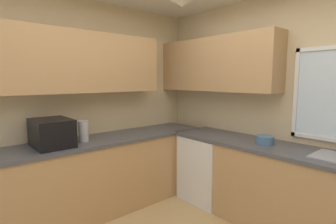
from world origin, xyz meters
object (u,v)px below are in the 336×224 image
object	(u,v)px
microwave	(52,133)
bowl	(265,140)
dishwasher	(209,168)
kettle	(83,131)

from	to	relation	value
microwave	bowl	size ratio (longest dim) A/B	2.56
microwave	bowl	distance (m)	2.30
dishwasher	microwave	world-z (taller)	microwave
kettle	bowl	distance (m)	2.03
microwave	bowl	xyz separation A→B (m)	(1.43, 1.80, -0.10)
dishwasher	bowl	bearing A→B (deg)	2.24
microwave	bowl	world-z (taller)	microwave
dishwasher	bowl	xyz separation A→B (m)	(0.77, 0.03, 0.52)
kettle	bowl	world-z (taller)	kettle
dishwasher	microwave	bearing A→B (deg)	-110.43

